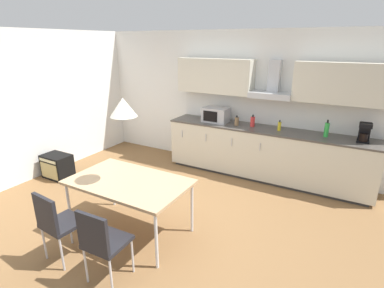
{
  "coord_description": "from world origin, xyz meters",
  "views": [
    {
      "loc": [
        2.25,
        -2.96,
        2.42
      ],
      "look_at": [
        0.23,
        0.64,
        1.0
      ],
      "focal_mm": 28.0,
      "sensor_mm": 36.0,
      "label": 1
    }
  ],
  "objects_px": {
    "dining_table": "(129,184)",
    "microwave": "(216,115)",
    "bottle_brown": "(237,121)",
    "guitar_amp": "(57,166)",
    "bottle_green": "(327,130)",
    "bottle_yellow": "(279,126)",
    "bottle_red": "(253,122)",
    "chair_near_right": "(101,239)",
    "chair_near_left": "(56,220)",
    "coffee_maker": "(364,132)",
    "pendant_lamp": "(123,107)"
  },
  "relations": [
    {
      "from": "bottle_green",
      "to": "chair_near_right",
      "type": "bearing_deg",
      "value": -116.05
    },
    {
      "from": "microwave",
      "to": "bottle_green",
      "type": "relative_size",
      "value": 1.7
    },
    {
      "from": "bottle_yellow",
      "to": "bottle_brown",
      "type": "distance_m",
      "value": 0.77
    },
    {
      "from": "coffee_maker",
      "to": "chair_near_right",
      "type": "distance_m",
      "value": 4.08
    },
    {
      "from": "chair_near_right",
      "to": "dining_table",
      "type": "bearing_deg",
      "value": 112.32
    },
    {
      "from": "bottle_yellow",
      "to": "bottle_green",
      "type": "bearing_deg",
      "value": 0.8
    },
    {
      "from": "bottle_brown",
      "to": "guitar_amp",
      "type": "xyz_separation_m",
      "value": [
        -2.79,
        -1.84,
        -0.8
      ]
    },
    {
      "from": "bottle_brown",
      "to": "chair_near_right",
      "type": "xyz_separation_m",
      "value": [
        -0.13,
        -3.32,
        -0.49
      ]
    },
    {
      "from": "bottle_yellow",
      "to": "chair_near_right",
      "type": "xyz_separation_m",
      "value": [
        -0.9,
        -3.37,
        -0.49
      ]
    },
    {
      "from": "guitar_amp",
      "to": "pendant_lamp",
      "type": "bearing_deg",
      "value": -15.51
    },
    {
      "from": "bottle_yellow",
      "to": "chair_near_left",
      "type": "distance_m",
      "value": 3.76
    },
    {
      "from": "guitar_amp",
      "to": "pendant_lamp",
      "type": "distance_m",
      "value": 2.82
    },
    {
      "from": "chair_near_left",
      "to": "chair_near_right",
      "type": "relative_size",
      "value": 1.0
    },
    {
      "from": "dining_table",
      "to": "microwave",
      "type": "bearing_deg",
      "value": 89.46
    },
    {
      "from": "bottle_red",
      "to": "pendant_lamp",
      "type": "relative_size",
      "value": 0.68
    },
    {
      "from": "bottle_green",
      "to": "bottle_red",
      "type": "bearing_deg",
      "value": 179.52
    },
    {
      "from": "bottle_yellow",
      "to": "bottle_red",
      "type": "distance_m",
      "value": 0.49
    },
    {
      "from": "chair_near_right",
      "to": "bottle_red",
      "type": "bearing_deg",
      "value": 83.16
    },
    {
      "from": "bottle_yellow",
      "to": "bottle_brown",
      "type": "relative_size",
      "value": 1.0
    },
    {
      "from": "dining_table",
      "to": "coffee_maker",
      "type": "bearing_deg",
      "value": 45.31
    },
    {
      "from": "coffee_maker",
      "to": "bottle_brown",
      "type": "bearing_deg",
      "value": -177.8
    },
    {
      "from": "dining_table",
      "to": "chair_near_right",
      "type": "relative_size",
      "value": 1.74
    },
    {
      "from": "bottle_brown",
      "to": "dining_table",
      "type": "bearing_deg",
      "value": -100.77
    },
    {
      "from": "guitar_amp",
      "to": "pendant_lamp",
      "type": "xyz_separation_m",
      "value": [
        2.32,
        -0.64,
        1.47
      ]
    },
    {
      "from": "microwave",
      "to": "bottle_red",
      "type": "relative_size",
      "value": 2.2
    },
    {
      "from": "coffee_maker",
      "to": "chair_near_left",
      "type": "bearing_deg",
      "value": -130.29
    },
    {
      "from": "bottle_green",
      "to": "guitar_amp",
      "type": "height_order",
      "value": "bottle_green"
    },
    {
      "from": "microwave",
      "to": "chair_near_right",
      "type": "bearing_deg",
      "value": -84.58
    },
    {
      "from": "chair_near_right",
      "to": "pendant_lamp",
      "type": "distance_m",
      "value": 1.47
    },
    {
      "from": "chair_near_left",
      "to": "chair_near_right",
      "type": "height_order",
      "value": "same"
    },
    {
      "from": "chair_near_left",
      "to": "bottle_yellow",
      "type": "bearing_deg",
      "value": 64.77
    },
    {
      "from": "dining_table",
      "to": "pendant_lamp",
      "type": "height_order",
      "value": "pendant_lamp"
    },
    {
      "from": "bottle_yellow",
      "to": "bottle_green",
      "type": "relative_size",
      "value": 0.66
    },
    {
      "from": "guitar_amp",
      "to": "coffee_maker",
      "type": "bearing_deg",
      "value": 21.57
    },
    {
      "from": "microwave",
      "to": "bottle_yellow",
      "type": "bearing_deg",
      "value": 0.04
    },
    {
      "from": "bottle_brown",
      "to": "chair_near_left",
      "type": "bearing_deg",
      "value": -103.87
    },
    {
      "from": "coffee_maker",
      "to": "pendant_lamp",
      "type": "xyz_separation_m",
      "value": [
        -2.53,
        -2.56,
        0.6
      ]
    },
    {
      "from": "bottle_brown",
      "to": "chair_near_left",
      "type": "height_order",
      "value": "bottle_brown"
    },
    {
      "from": "coffee_maker",
      "to": "bottle_yellow",
      "type": "relative_size",
      "value": 1.61
    },
    {
      "from": "microwave",
      "to": "bottle_yellow",
      "type": "distance_m",
      "value": 1.22
    },
    {
      "from": "bottle_red",
      "to": "chair_near_right",
      "type": "distance_m",
      "value": 3.46
    },
    {
      "from": "pendant_lamp",
      "to": "chair_near_left",
      "type": "bearing_deg",
      "value": -112.55
    },
    {
      "from": "bottle_yellow",
      "to": "guitar_amp",
      "type": "xyz_separation_m",
      "value": [
        -3.56,
        -1.89,
        -0.8
      ]
    },
    {
      "from": "bottle_brown",
      "to": "coffee_maker",
      "type": "bearing_deg",
      "value": 2.2
    },
    {
      "from": "coffee_maker",
      "to": "chair_near_right",
      "type": "relative_size",
      "value": 0.34
    },
    {
      "from": "microwave",
      "to": "bottle_brown",
      "type": "bearing_deg",
      "value": -6.72
    },
    {
      "from": "microwave",
      "to": "chair_near_right",
      "type": "xyz_separation_m",
      "value": [
        0.32,
        -3.37,
        -0.55
      ]
    },
    {
      "from": "bottle_brown",
      "to": "chair_near_left",
      "type": "relative_size",
      "value": 0.21
    },
    {
      "from": "microwave",
      "to": "bottle_brown",
      "type": "distance_m",
      "value": 0.46
    },
    {
      "from": "guitar_amp",
      "to": "bottle_green",
      "type": "bearing_deg",
      "value": 23.79
    }
  ]
}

